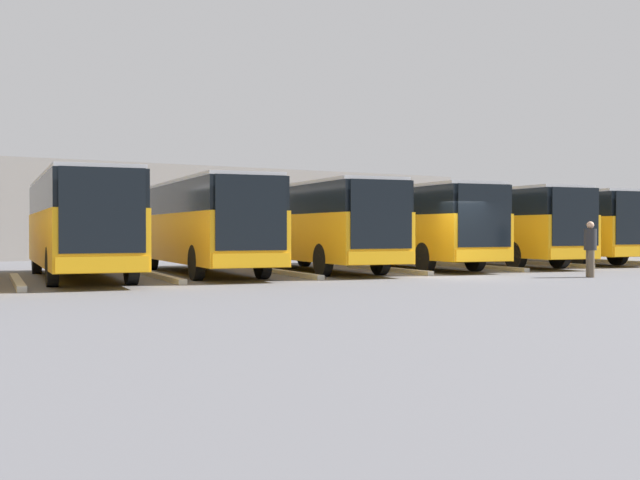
# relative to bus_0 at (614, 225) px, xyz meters

# --- Properties ---
(ground_plane) EXTENTS (600.00, 600.00, 0.00)m
(ground_plane) POSITION_rel_bus_0_xyz_m (15.33, 5.82, -1.79)
(ground_plane) COLOR #5B5B60
(bus_0) EXTENTS (4.25, 11.58, 3.21)m
(bus_0) POSITION_rel_bus_0_xyz_m (0.00, 0.00, 0.00)
(bus_0) COLOR orange
(bus_0) RESTS_ON ground_plane
(curb_divider_0) EXTENTS (1.32, 6.47, 0.15)m
(curb_divider_0) POSITION_rel_bus_0_xyz_m (2.19, 1.68, -1.72)
(curb_divider_0) COLOR #B2B2AD
(curb_divider_0) RESTS_ON ground_plane
(bus_1) EXTENTS (4.25, 11.58, 3.21)m
(bus_1) POSITION_rel_bus_0_xyz_m (4.38, -0.40, 0.00)
(bus_1) COLOR orange
(bus_1) RESTS_ON ground_plane
(curb_divider_1) EXTENTS (1.32, 6.47, 0.15)m
(curb_divider_1) POSITION_rel_bus_0_xyz_m (6.57, 1.28, -1.72)
(curb_divider_1) COLOR #B2B2AD
(curb_divider_1) RESTS_ON ground_plane
(bus_2) EXTENTS (4.25, 11.58, 3.21)m
(bus_2) POSITION_rel_bus_0_xyz_m (8.76, 0.23, 0.00)
(bus_2) COLOR orange
(bus_2) RESTS_ON ground_plane
(curb_divider_2) EXTENTS (1.32, 6.47, 0.15)m
(curb_divider_2) POSITION_rel_bus_0_xyz_m (10.95, 1.91, -1.72)
(curb_divider_2) COLOR #B2B2AD
(curb_divider_2) RESTS_ON ground_plane
(bus_3) EXTENTS (4.25, 11.58, 3.21)m
(bus_3) POSITION_rel_bus_0_xyz_m (13.15, 0.09, 0.00)
(bus_3) COLOR orange
(bus_3) RESTS_ON ground_plane
(curb_divider_3) EXTENTS (1.32, 6.47, 0.15)m
(curb_divider_3) POSITION_rel_bus_0_xyz_m (15.33, 1.77, -1.72)
(curb_divider_3) COLOR #B2B2AD
(curb_divider_3) RESTS_ON ground_plane
(bus_4) EXTENTS (4.25, 11.58, 3.21)m
(bus_4) POSITION_rel_bus_0_xyz_m (17.53, 0.14, 0.00)
(bus_4) COLOR orange
(bus_4) RESTS_ON ground_plane
(curb_divider_4) EXTENTS (1.32, 6.47, 0.15)m
(curb_divider_4) POSITION_rel_bus_0_xyz_m (19.72, 1.81, -1.72)
(curb_divider_4) COLOR #B2B2AD
(curb_divider_4) RESTS_ON ground_plane
(bus_5) EXTENTS (4.25, 11.58, 3.21)m
(bus_5) POSITION_rel_bus_0_xyz_m (21.91, -0.11, 0.00)
(bus_5) COLOR orange
(bus_5) RESTS_ON ground_plane
(curb_divider_5) EXTENTS (1.32, 6.47, 0.15)m
(curb_divider_5) POSITION_rel_bus_0_xyz_m (24.10, 1.56, -1.72)
(curb_divider_5) COLOR #B2B2AD
(curb_divider_5) RESTS_ON ground_plane
(bus_6) EXTENTS (4.25, 11.58, 3.21)m
(bus_6) POSITION_rel_bus_0_xyz_m (26.29, 0.35, 0.00)
(bus_6) COLOR orange
(bus_6) RESTS_ON ground_plane
(curb_divider_6) EXTENTS (1.32, 6.47, 0.15)m
(curb_divider_6) POSITION_rel_bus_0_xyz_m (28.48, 2.03, -1.72)
(curb_divider_6) COLOR #B2B2AD
(curb_divider_6) RESTS_ON ground_plane
(pedestrian) EXTENTS (0.56, 0.56, 1.81)m
(pedestrian) POSITION_rel_bus_0_xyz_m (12.10, 8.41, -0.82)
(pedestrian) COLOR brown
(pedestrian) RESTS_ON ground_plane
(station_building) EXTENTS (36.79, 12.51, 5.12)m
(station_building) POSITION_rel_bus_0_xyz_m (15.33, -20.29, 0.80)
(station_building) COLOR gray
(station_building) RESTS_ON ground_plane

